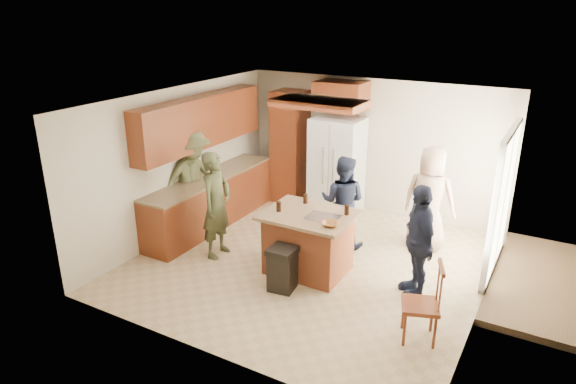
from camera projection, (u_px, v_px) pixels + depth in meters
The scene contains 12 objects.
person_front_left at pixel (216, 205), 7.88m from camera, with size 0.62×0.45×1.69m, color #363A21.
person_behind_left at pixel (343, 202), 8.25m from camera, with size 0.74×0.46×1.52m, color #1A2034.
person_behind_right at pixel (430, 198), 8.13m from camera, with size 0.83×0.54×1.71m, color tan.
person_side_right at pixel (418, 241), 6.83m from camera, with size 0.93×0.48×1.58m, color #1A1F34.
person_counter at pixel (193, 181), 8.70m from camera, with size 1.18×0.55×1.83m, color #3B3D24.
left_cabinetry at pixel (207, 174), 8.94m from camera, with size 0.64×3.00×2.30m.
back_wall_units at pixel (302, 135), 9.84m from camera, with size 1.80×0.60×2.45m.
refrigerator at pixel (337, 166), 9.58m from camera, with size 0.90×0.76×1.80m.
kitchen_island at pixel (308, 242), 7.52m from camera, with size 1.28×1.03×0.93m.
island_items at pixel (321, 216), 7.19m from camera, with size 1.03×0.74×0.15m.
trash_bin at pixel (282, 268), 7.09m from camera, with size 0.38×0.38×0.63m.
spindle_chair at pixel (422, 306), 5.98m from camera, with size 0.54×0.54×0.99m.
Camera 1 is at (3.16, -6.29, 3.79)m, focal length 32.00 mm.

